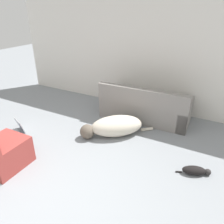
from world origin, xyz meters
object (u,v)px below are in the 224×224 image
at_px(side_chair, 1,152).
at_px(cat, 195,171).
at_px(laptop_open, 17,129).
at_px(dog, 114,126).
at_px(couch, 145,108).

bearing_deg(side_chair, cat, -155.80).
xyz_separation_m(cat, laptop_open, (-3.41, -0.44, 0.02)).
bearing_deg(cat, laptop_open, 165.79).
bearing_deg(laptop_open, cat, 30.50).
relative_size(dog, side_chair, 1.33).
bearing_deg(cat, couch, 112.98).
xyz_separation_m(dog, side_chair, (-1.09, -1.69, 0.11)).
height_order(couch, dog, couch).
relative_size(couch, side_chair, 2.12).
bearing_deg(couch, laptop_open, 39.03).
bearing_deg(side_chair, dog, -123.84).
xyz_separation_m(dog, laptop_open, (-1.78, -0.86, -0.10)).
relative_size(laptop_open, side_chair, 0.47).
distance_m(couch, side_chair, 2.98).
distance_m(cat, side_chair, 3.02).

